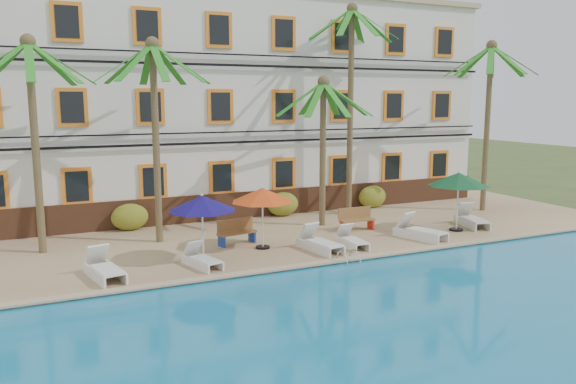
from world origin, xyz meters
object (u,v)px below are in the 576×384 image
lounger_c (319,242)px  pool_ladder (349,261)px  palm_d (351,84)px  palm_b (155,112)px  umbrella_green (459,180)px  lounger_e (419,231)px  umbrella_red (262,195)px  palm_a (33,114)px  bench_right (356,219)px  umbrella_blue (202,204)px  lounger_b (201,259)px  palm_e (488,103)px  lounger_d (351,240)px  lounger_f (471,219)px  palm_c (323,129)px  lounger_a (104,268)px  bench_left (236,231)px

lounger_c → pool_ladder: lounger_c is taller
palm_d → palm_b: bearing=-170.7°
umbrella_green → lounger_c: bearing=-176.4°
umbrella_green → lounger_e: umbrella_green is taller
palm_d → umbrella_red: (-5.96, -4.01, -4.06)m
palm_a → umbrella_red: bearing=-20.4°
palm_a → bench_right: bearing=-7.8°
palm_a → umbrella_blue: bearing=-34.8°
umbrella_blue → pool_ladder: 5.20m
palm_d → umbrella_blue: bearing=-150.8°
lounger_e → lounger_b: bearing=-179.5°
umbrella_red → umbrella_green: 8.28m
umbrella_red → lounger_b: 3.38m
palm_d → palm_e: palm_d is taller
lounger_d → lounger_f: lounger_f is taller
palm_c → umbrella_red: (-3.73, -2.45, -2.17)m
lounger_a → bench_left: size_ratio=1.34×
umbrella_red → pool_ladder: size_ratio=3.05×
lounger_e → pool_ladder: bearing=-159.7°
lounger_c → lounger_b: bearing=-178.3°
lounger_d → lounger_f: size_ratio=0.79×
umbrella_blue → lounger_d: size_ratio=1.36×
palm_b → lounger_d: 8.53m
bench_right → pool_ladder: size_ratio=2.04×
lounger_b → lounger_e: 8.66m
palm_a → umbrella_blue: palm_a is taller
umbrella_blue → palm_a: bearing=145.2°
bench_left → bench_right: (5.24, 0.08, 0.00)m
palm_a → umbrella_green: (15.46, -3.42, -2.70)m
lounger_c → lounger_f: 7.73m
lounger_e → umbrella_red: bearing=168.7°
palm_e → lounger_e: palm_e is taller
umbrella_red → lounger_c: bearing=-34.2°
umbrella_red → pool_ladder: 3.86m
lounger_c → umbrella_blue: bearing=173.3°
palm_a → umbrella_blue: 6.54m
lounger_d → palm_b: bearing=149.4°
palm_c → pool_ladder: palm_c is taller
palm_b → palm_c: palm_b is taller
umbrella_red → lounger_c: (1.69, -1.15, -1.63)m
palm_d → bench_left: 9.13m
lounger_c → lounger_f: lounger_f is taller
lounger_a → lounger_c: lounger_a is taller
lounger_d → pool_ladder: (-1.03, -1.55, -0.25)m
lounger_a → bench_right: 10.44m
lounger_e → lounger_c: bearing=179.3°
umbrella_green → palm_e: bearing=34.8°
bench_left → pool_ladder: bench_left is taller
umbrella_blue → lounger_e: size_ratio=1.04×
lounger_c → lounger_d: (1.32, -0.00, -0.05)m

